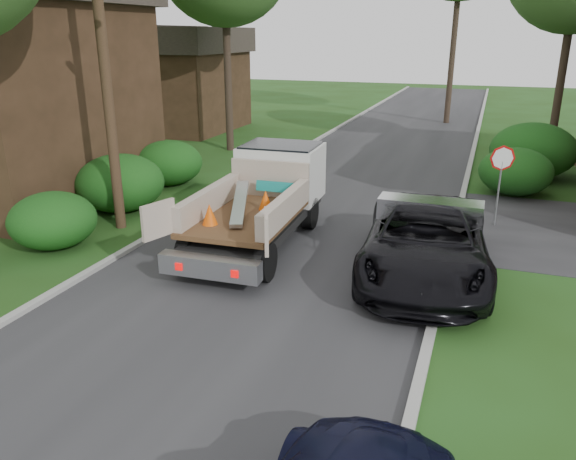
{
  "coord_description": "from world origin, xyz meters",
  "views": [
    {
      "loc": [
        4.74,
        -8.48,
        5.58
      ],
      "look_at": [
        0.53,
        3.25,
        1.2
      ],
      "focal_mm": 35.0,
      "sensor_mm": 36.0,
      "label": 1
    }
  ],
  "objects_px": {
    "utility_pole": "(103,49)",
    "flatbed_truck": "(268,190)",
    "black_pickup": "(426,241)",
    "house_left_far": "(174,78)",
    "stop_sign": "(501,169)"
  },
  "relations": [
    {
      "from": "stop_sign",
      "to": "black_pickup",
      "type": "xyz_separation_m",
      "value": [
        -1.61,
        -4.5,
        -0.9
      ]
    },
    {
      "from": "utility_pole",
      "to": "flatbed_truck",
      "type": "relative_size",
      "value": 1.52
    },
    {
      "from": "flatbed_truck",
      "to": "black_pickup",
      "type": "height_order",
      "value": "flatbed_truck"
    },
    {
      "from": "stop_sign",
      "to": "flatbed_truck",
      "type": "height_order",
      "value": "stop_sign"
    },
    {
      "from": "stop_sign",
      "to": "house_left_far",
      "type": "xyz_separation_m",
      "value": [
        -18.7,
        13.0,
        1.27
      ]
    },
    {
      "from": "utility_pole",
      "to": "black_pickup",
      "type": "distance_m",
      "value": 10.05
    },
    {
      "from": "utility_pole",
      "to": "black_pickup",
      "type": "bearing_deg",
      "value": -3.04
    },
    {
      "from": "flatbed_truck",
      "to": "black_pickup",
      "type": "distance_m",
      "value": 4.87
    },
    {
      "from": "house_left_far",
      "to": "flatbed_truck",
      "type": "xyz_separation_m",
      "value": [
        12.46,
        -16.06,
        -1.72
      ]
    },
    {
      "from": "house_left_far",
      "to": "black_pickup",
      "type": "distance_m",
      "value": 24.56
    },
    {
      "from": "stop_sign",
      "to": "black_pickup",
      "type": "distance_m",
      "value": 4.86
    },
    {
      "from": "utility_pole",
      "to": "flatbed_truck",
      "type": "bearing_deg",
      "value": 12.15
    },
    {
      "from": "utility_pole",
      "to": "flatbed_truck",
      "type": "distance_m",
      "value": 5.95
    },
    {
      "from": "stop_sign",
      "to": "black_pickup",
      "type": "height_order",
      "value": "stop_sign"
    },
    {
      "from": "flatbed_truck",
      "to": "black_pickup",
      "type": "xyz_separation_m",
      "value": [
        4.63,
        -1.44,
        -0.46
      ]
    }
  ]
}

